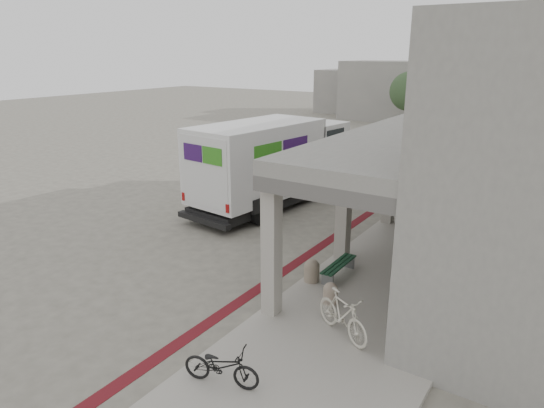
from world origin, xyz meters
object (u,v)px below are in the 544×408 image
Objects in this scene: bicycle_cream at (342,315)px; fedex_truck at (273,161)px; utility_cabinet at (411,289)px; bench at (339,267)px; bicycle_black at (221,366)px.

fedex_truck is at bearing 69.77° from bicycle_cream.
fedex_truck is at bearing 130.60° from utility_cabinet.
bicycle_cream reaches higher than utility_cabinet.
bicycle_cream is (-0.85, -2.19, 0.06)m from utility_cabinet.
bench is 5.55m from bicycle_black.
fedex_truck is 4.94× the size of bicycle_cream.
bicycle_cream is (6.90, -7.74, -1.27)m from fedex_truck.
bench is at bearing 55.24° from bicycle_cream.
bench is 2.33m from utility_cabinet.
bench is 1.07× the size of bicycle_black.
utility_cabinet is at bearing -29.26° from fedex_truck.
bicycle_cream is at bearing -62.96° from bench.
utility_cabinet is (7.75, -5.55, -1.34)m from fedex_truck.
bench is 1.78× the size of utility_cabinet.
utility_cabinet is 5.41m from bicycle_black.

